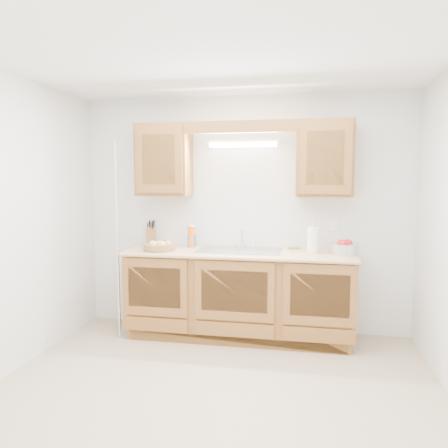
% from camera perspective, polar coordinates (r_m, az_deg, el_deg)
% --- Properties ---
extents(room, '(3.52, 3.50, 2.50)m').
position_cam_1_polar(room, '(3.23, -1.22, -0.83)').
color(room, tan).
rests_on(room, ground).
extents(base_cabinets, '(2.20, 0.60, 0.86)m').
position_cam_1_polar(base_cabinets, '(4.55, 1.99, -9.24)').
color(base_cabinets, brown).
rests_on(base_cabinets, ground).
extents(countertop, '(2.30, 0.63, 0.04)m').
position_cam_1_polar(countertop, '(4.44, 1.98, -3.79)').
color(countertop, tan).
rests_on(countertop, base_cabinets).
extents(upper_cabinet_left, '(0.55, 0.33, 0.75)m').
position_cam_1_polar(upper_cabinet_left, '(4.72, -7.81, 8.26)').
color(upper_cabinet_left, brown).
rests_on(upper_cabinet_left, room).
extents(upper_cabinet_right, '(0.55, 0.33, 0.75)m').
position_cam_1_polar(upper_cabinet_right, '(4.48, 12.99, 8.29)').
color(upper_cabinet_right, brown).
rests_on(upper_cabinet_right, room).
extents(valance, '(2.20, 0.05, 0.12)m').
position_cam_1_polar(valance, '(4.41, 2.05, 12.59)').
color(valance, brown).
rests_on(valance, room).
extents(fluorescent_fixture, '(0.76, 0.08, 0.08)m').
position_cam_1_polar(fluorescent_fixture, '(4.62, 2.48, 10.50)').
color(fluorescent_fixture, white).
rests_on(fluorescent_fixture, room).
extents(sink, '(0.84, 0.46, 0.36)m').
position_cam_1_polar(sink, '(4.47, 2.02, -4.40)').
color(sink, '#9E9EA3').
rests_on(sink, countertop).
extents(wire_shelf_pole, '(0.03, 0.03, 2.00)m').
position_cam_1_polar(wire_shelf_pole, '(4.52, -13.73, -2.23)').
color(wire_shelf_pole, silver).
rests_on(wire_shelf_pole, ground).
extents(outlet_plate, '(0.08, 0.01, 0.12)m').
position_cam_1_polar(outlet_plate, '(4.66, 14.20, -0.15)').
color(outlet_plate, white).
rests_on(outlet_plate, room).
extents(fruit_basket, '(0.33, 0.33, 0.10)m').
position_cam_1_polar(fruit_basket, '(4.52, -8.45, -2.86)').
color(fruit_basket, olive).
rests_on(fruit_basket, countertop).
extents(knife_block, '(0.14, 0.18, 0.28)m').
position_cam_1_polar(knife_block, '(4.91, -9.56, -1.50)').
color(knife_block, brown).
rests_on(knife_block, countertop).
extents(orange_canister, '(0.10, 0.10, 0.23)m').
position_cam_1_polar(orange_canister, '(4.68, -4.27, -1.59)').
color(orange_canister, '#FC610E').
rests_on(orange_canister, countertop).
extents(soap_bottle, '(0.11, 0.11, 0.20)m').
position_cam_1_polar(soap_bottle, '(4.70, -4.25, -1.80)').
color(soap_bottle, blue).
rests_on(soap_bottle, countertop).
extents(sponge, '(0.11, 0.08, 0.02)m').
position_cam_1_polar(sponge, '(4.62, 9.08, -3.11)').
color(sponge, '#CC333F').
rests_on(sponge, countertop).
extents(paper_towel, '(0.15, 0.15, 0.30)m').
position_cam_1_polar(paper_towel, '(4.41, 11.57, -2.08)').
color(paper_towel, silver).
rests_on(paper_towel, countertop).
extents(apple_bowl, '(0.32, 0.32, 0.14)m').
position_cam_1_polar(apple_bowl, '(4.40, 15.43, -3.00)').
color(apple_bowl, silver).
rests_on(apple_bowl, countertop).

